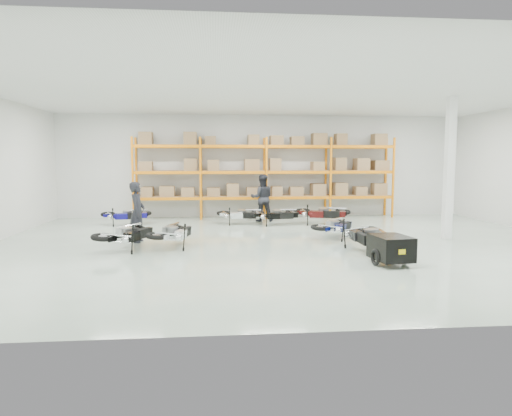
{
  "coord_description": "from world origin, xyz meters",
  "views": [
    {
      "loc": [
        -2.22,
        -13.37,
        2.52
      ],
      "look_at": [
        -0.99,
        0.09,
        1.1
      ],
      "focal_mm": 32.0,
      "sensor_mm": 36.0,
      "label": 1
    }
  ],
  "objects": [
    {
      "name": "room",
      "position": [
        0.0,
        0.0,
        2.25
      ],
      "size": [
        18.0,
        18.0,
        18.0
      ],
      "color": "#B7CCBA",
      "rests_on": "ground"
    },
    {
      "name": "pallet_rack",
      "position": [
        -0.0,
        6.45,
        2.26
      ],
      "size": [
        11.28,
        0.98,
        3.62
      ],
      "color": "orange",
      "rests_on": "ground"
    },
    {
      "name": "structural_column",
      "position": [
        5.2,
        0.5,
        2.25
      ],
      "size": [
        0.25,
        0.25,
        4.5
      ],
      "primitive_type": "cube",
      "color": "white",
      "rests_on": "ground"
    },
    {
      "name": "moto_blue_centre",
      "position": [
        1.64,
        0.88,
        0.52
      ],
      "size": [
        1.7,
        1.85,
        1.1
      ],
      "primitive_type": null,
      "rotation": [
        0.0,
        -0.09,
        2.48
      ],
      "color": "#070E47",
      "rests_on": "ground"
    },
    {
      "name": "moto_silver_left",
      "position": [
        -3.42,
        -0.16,
        0.55
      ],
      "size": [
        1.31,
        1.95,
        1.16
      ],
      "primitive_type": null,
      "rotation": [
        0.0,
        -0.09,
        2.88
      ],
      "color": "silver",
      "rests_on": "ground"
    },
    {
      "name": "moto_black_far_left",
      "position": [
        -4.69,
        -0.4,
        0.57
      ],
      "size": [
        1.59,
        2.08,
        1.21
      ],
      "primitive_type": null,
      "rotation": [
        0.0,
        -0.09,
        2.73
      ],
      "color": "black",
      "rests_on": "ground"
    },
    {
      "name": "moto_touring_right",
      "position": [
        2.0,
        -1.3,
        0.58
      ],
      "size": [
        0.95,
        1.91,
        1.24
      ],
      "primitive_type": null,
      "rotation": [
        0.0,
        -0.09,
        -0.0
      ],
      "color": "black",
      "rests_on": "ground"
    },
    {
      "name": "trailer",
      "position": [
        2.0,
        -2.9,
        0.41
      ],
      "size": [
        0.91,
        1.71,
        0.7
      ],
      "rotation": [
        0.0,
        0.0,
        0.13
      ],
      "color": "black",
      "rests_on": "ground"
    },
    {
      "name": "moto_back_a",
      "position": [
        -5.66,
        4.65,
        0.51
      ],
      "size": [
        1.76,
        1.05,
        1.07
      ],
      "primitive_type": null,
      "rotation": [
        0.0,
        -0.09,
        1.71
      ],
      "color": "navy",
      "rests_on": "ground"
    },
    {
      "name": "moto_back_b",
      "position": [
        -1.19,
        4.51,
        0.5
      ],
      "size": [
        1.65,
        0.83,
        1.06
      ],
      "primitive_type": null,
      "rotation": [
        0.0,
        -0.09,
        1.56
      ],
      "color": "silver",
      "rests_on": "ground"
    },
    {
      "name": "moto_back_c",
      "position": [
        0.17,
        4.15,
        0.52
      ],
      "size": [
        1.79,
        1.01,
        1.11
      ],
      "primitive_type": null,
      "rotation": [
        0.0,
        -0.09,
        1.67
      ],
      "color": "black",
      "rests_on": "ground"
    },
    {
      "name": "moto_back_d",
      "position": [
        2.0,
        4.15,
        0.58
      ],
      "size": [
        2.08,
        1.44,
        1.23
      ],
      "primitive_type": null,
      "rotation": [
        0.0,
        -0.09,
        1.28
      ],
      "color": "#3C0C0C",
      "rests_on": "ground"
    },
    {
      "name": "person_left",
      "position": [
        -4.59,
        0.82,
        0.93
      ],
      "size": [
        0.49,
        0.7,
        1.86
      ],
      "primitive_type": "imported",
      "rotation": [
        0.0,
        0.0,
        1.51
      ],
      "color": "black",
      "rests_on": "ground"
    },
    {
      "name": "person_back",
      "position": [
        -0.27,
        5.25,
        0.97
      ],
      "size": [
        0.96,
        0.75,
        1.95
      ],
      "primitive_type": "imported",
      "rotation": [
        0.0,
        0.0,
        3.13
      ],
      "color": "black",
      "rests_on": "ground"
    }
  ]
}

